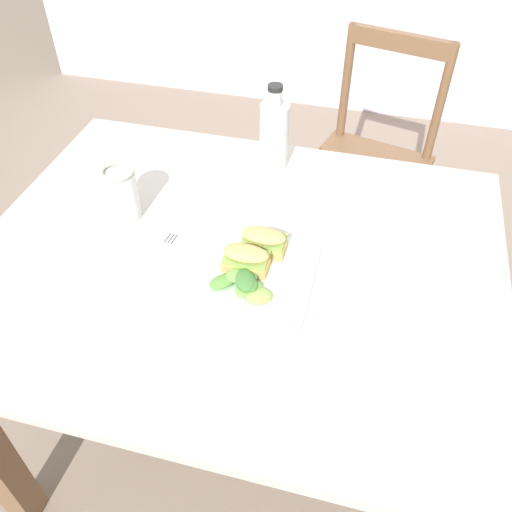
% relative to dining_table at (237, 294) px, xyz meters
% --- Properties ---
extents(ground_plane, '(8.36, 8.36, 0.00)m').
position_rel_dining_table_xyz_m(ground_plane, '(0.01, 0.01, -0.61)').
color(ground_plane, '#7A6B5B').
extents(dining_table, '(1.15, 0.92, 0.74)m').
position_rel_dining_table_xyz_m(dining_table, '(0.00, 0.00, 0.00)').
color(dining_table, '#BCB7AD').
rests_on(dining_table, ground).
extents(chair_wooden_far, '(0.49, 0.49, 0.87)m').
position_rel_dining_table_xyz_m(chair_wooden_far, '(0.24, 0.88, -0.16)').
color(chair_wooden_far, brown).
rests_on(chair_wooden_far, ground).
extents(plate_lunch, '(0.26, 0.26, 0.01)m').
position_rel_dining_table_xyz_m(plate_lunch, '(0.05, -0.05, 0.13)').
color(plate_lunch, beige).
rests_on(plate_lunch, dining_table).
extents(sandwich_half_front, '(0.10, 0.06, 0.06)m').
position_rel_dining_table_xyz_m(sandwich_half_front, '(0.04, -0.04, 0.17)').
color(sandwich_half_front, tan).
rests_on(sandwich_half_front, plate_lunch).
extents(sandwich_half_back, '(0.10, 0.06, 0.06)m').
position_rel_dining_table_xyz_m(sandwich_half_back, '(0.06, 0.02, 0.17)').
color(sandwich_half_back, tan).
rests_on(sandwich_half_back, plate_lunch).
extents(salad_mixed_greens, '(0.14, 0.11, 0.03)m').
position_rel_dining_table_xyz_m(salad_mixed_greens, '(0.04, -0.09, 0.15)').
color(salad_mixed_greens, '#84A84C').
rests_on(salad_mixed_greens, plate_lunch).
extents(napkin_folded, '(0.11, 0.22, 0.00)m').
position_rel_dining_table_xyz_m(napkin_folded, '(-0.16, -0.07, 0.13)').
color(napkin_folded, white).
rests_on(napkin_folded, dining_table).
extents(fork_on_napkin, '(0.04, 0.19, 0.00)m').
position_rel_dining_table_xyz_m(fork_on_napkin, '(-0.16, -0.05, 0.13)').
color(fork_on_napkin, silver).
rests_on(fork_on_napkin, napkin_folded).
extents(bottle_cold_brew, '(0.07, 0.07, 0.22)m').
position_rel_dining_table_xyz_m(bottle_cold_brew, '(-0.00, 0.36, 0.21)').
color(bottle_cold_brew, black).
rests_on(bottle_cold_brew, dining_table).
extents(mason_jar_iced_tea, '(0.08, 0.08, 0.13)m').
position_rel_dining_table_xyz_m(mason_jar_iced_tea, '(-0.29, 0.06, 0.19)').
color(mason_jar_iced_tea, '#C67528').
rests_on(mason_jar_iced_tea, dining_table).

